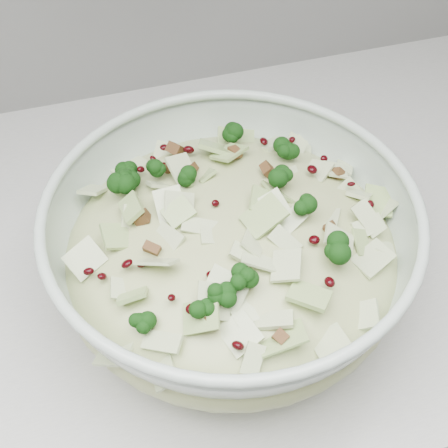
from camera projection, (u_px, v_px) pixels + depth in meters
name	position (u px, v px, depth m)	size (l,w,h in m)	color
mixing_bowl	(231.00, 253.00, 0.58)	(0.43, 0.43, 0.13)	#B5C7BA
salad	(231.00, 238.00, 0.56)	(0.43, 0.43, 0.14)	#B5BA7F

